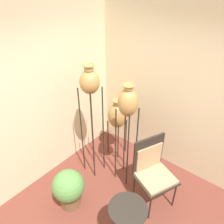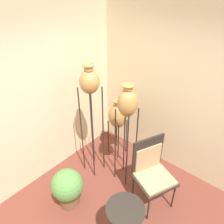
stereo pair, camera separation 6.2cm
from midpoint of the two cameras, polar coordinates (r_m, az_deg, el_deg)
The scene contains 8 objects.
wall_back at distance 3.22m, azimuth -23.02°, elevation 0.53°, with size 7.58×0.06×2.70m.
wall_right at distance 3.39m, azimuth 22.78°, elevation 2.24°, with size 0.06×7.58×2.70m.
vase_stand_tall at distance 3.06m, azimuth -5.27°, elevation 6.83°, with size 0.28×0.28×1.91m.
vase_stand_medium at distance 2.98m, azimuth 4.63°, elevation 1.75°, with size 0.28×0.28×1.71m.
vase_stand_short at distance 3.80m, azimuth 1.98°, elevation -0.98°, with size 0.33×0.33×1.14m.
chair at distance 3.21m, azimuth 10.87°, elevation -14.53°, with size 0.65×0.63×1.06m.
side_table at distance 2.82m, azimuth 4.06°, elevation -26.08°, with size 0.45×0.45×0.70m.
potted_plant at distance 3.34m, azimuth -10.97°, elevation -18.72°, with size 0.46×0.46×0.62m.
Camera 2 is at (-1.07, -0.80, 2.90)m, focal length 35.00 mm.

